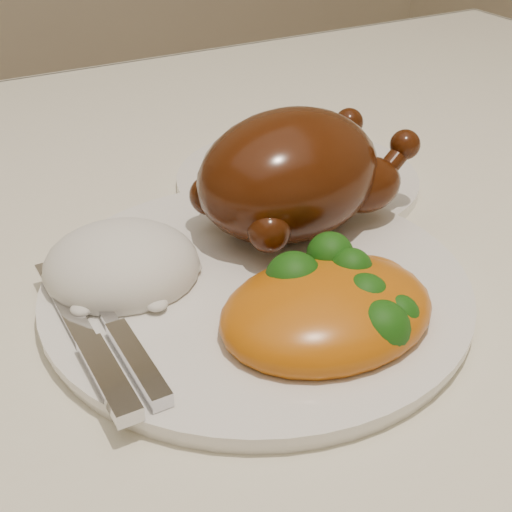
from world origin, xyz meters
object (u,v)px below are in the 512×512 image
side_plate (297,179)px  roast_chicken (294,173)px  dining_table (59,439)px  dinner_plate (256,289)px

side_plate → roast_chicken: (-0.05, -0.08, 0.05)m
dining_table → dinner_plate: size_ratio=5.66×
roast_chicken → dining_table: bearing=173.2°
dining_table → dinner_plate: (0.14, -0.04, 0.11)m
dining_table → dinner_plate: bearing=-15.8°
dining_table → side_plate: side_plate is taller
dinner_plate → side_plate: 0.18m
dining_table → roast_chicken: roast_chicken is taller
dinner_plate → roast_chicken: roast_chicken is taller
dining_table → dinner_plate: 0.18m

